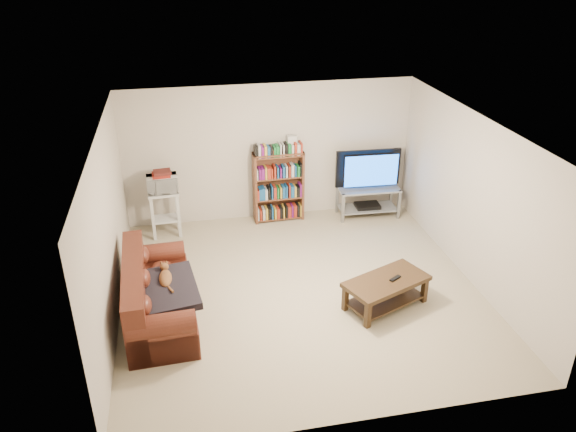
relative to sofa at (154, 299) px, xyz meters
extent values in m
plane|color=#C0B18F|center=(2.02, 0.27, -0.30)|extent=(5.00, 5.00, 0.00)
plane|color=white|center=(2.02, 0.27, 2.10)|extent=(5.00, 5.00, 0.00)
plane|color=beige|center=(2.02, 2.77, 0.90)|extent=(5.00, 0.00, 5.00)
plane|color=beige|center=(2.02, -2.23, 0.90)|extent=(5.00, 0.00, 5.00)
plane|color=beige|center=(-0.48, 0.27, 0.90)|extent=(0.00, 5.00, 5.00)
plane|color=beige|center=(4.52, 0.27, 0.90)|extent=(0.00, 5.00, 5.00)
cube|color=#542115|center=(0.08, 0.00, -0.11)|extent=(0.93, 1.99, 0.37)
cube|color=#542115|center=(-0.22, -0.01, 0.13)|extent=(0.35, 1.96, 0.82)
cube|color=#542115|center=(0.11, -0.85, -0.05)|extent=(0.81, 0.28, 0.49)
cube|color=#542115|center=(0.04, 0.86, -0.05)|extent=(0.81, 0.28, 0.49)
cube|color=black|center=(0.18, -0.13, 0.20)|extent=(0.87, 1.07, 0.18)
cube|color=#372413|center=(3.07, -0.33, 0.09)|extent=(1.28, 0.97, 0.06)
cube|color=#372413|center=(3.07, -0.33, -0.20)|extent=(1.15, 0.88, 0.03)
cube|color=#372413|center=(2.68, -0.74, -0.12)|extent=(0.09, 0.09, 0.36)
cube|color=#372413|center=(3.64, -0.34, -0.12)|extent=(0.09, 0.09, 0.36)
cube|color=#372413|center=(2.51, -0.32, -0.12)|extent=(0.09, 0.09, 0.36)
cube|color=#372413|center=(3.46, 0.08, -0.12)|extent=(0.09, 0.09, 0.36)
cube|color=black|center=(3.19, -0.34, 0.13)|extent=(0.19, 0.14, 0.02)
cube|color=#999EA3|center=(3.73, 2.40, 0.23)|extent=(1.10, 0.53, 0.03)
cube|color=#999EA3|center=(3.73, 2.40, -0.15)|extent=(1.05, 0.50, 0.02)
cube|color=gray|center=(3.21, 2.21, -0.03)|extent=(0.05, 0.05, 0.54)
cube|color=gray|center=(4.24, 2.17, -0.03)|extent=(0.05, 0.05, 0.54)
cube|color=gray|center=(3.23, 2.64, -0.03)|extent=(0.05, 0.05, 0.54)
cube|color=gray|center=(4.25, 2.60, -0.03)|extent=(0.05, 0.05, 0.54)
imported|color=black|center=(3.73, 2.40, 0.58)|extent=(1.17, 0.20, 0.67)
cube|color=black|center=(3.73, 2.40, -0.11)|extent=(0.44, 0.32, 0.06)
cube|color=brown|center=(1.71, 2.55, 0.33)|extent=(0.05, 0.27, 1.26)
cube|color=brown|center=(2.55, 2.58, 0.33)|extent=(0.05, 0.27, 1.26)
cube|color=brown|center=(2.13, 2.57, 0.95)|extent=(0.88, 0.30, 0.03)
cube|color=maroon|center=(1.94, 2.56, 1.00)|extent=(0.26, 0.20, 0.07)
cube|color=silver|center=(0.17, 2.36, 0.48)|extent=(0.52, 0.39, 0.04)
cube|color=silver|center=(0.17, 2.36, 0.00)|extent=(0.47, 0.35, 0.03)
cube|color=silver|center=(-0.03, 2.20, 0.08)|extent=(0.05, 0.05, 0.76)
cube|color=silver|center=(0.38, 2.23, 0.08)|extent=(0.05, 0.05, 0.76)
cube|color=silver|center=(-0.05, 2.49, 0.08)|extent=(0.05, 0.05, 0.76)
cube|color=silver|center=(0.37, 2.51, 0.08)|extent=(0.05, 0.05, 0.76)
imported|color=silver|center=(0.17, 2.36, 0.63)|extent=(0.51, 0.36, 0.27)
cube|color=maroon|center=(0.17, 2.36, 0.80)|extent=(0.31, 0.27, 0.05)
camera|label=1|loc=(0.52, -6.30, 4.22)|focal=35.00mm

